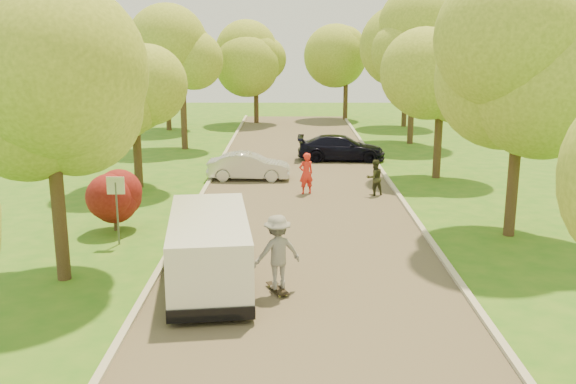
{
  "coord_description": "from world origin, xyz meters",
  "views": [
    {
      "loc": [
        -0.42,
        -15.25,
        6.31
      ],
      "look_at": [
        -0.48,
        5.66,
        1.3
      ],
      "focal_mm": 40.0,
      "sensor_mm": 36.0,
      "label": 1
    }
  ],
  "objects_px": {
    "longboard": "(278,288)",
    "person_olive": "(375,178)",
    "person_striped": "(306,173)",
    "skateboarder": "(277,252)",
    "silver_sedan": "(249,166)",
    "street_sign": "(116,196)",
    "dark_sedan": "(341,148)",
    "minivan": "(209,249)"
  },
  "relations": [
    {
      "from": "silver_sedan",
      "to": "person_striped",
      "type": "xyz_separation_m",
      "value": [
        2.55,
        -2.79,
        0.25
      ]
    },
    {
      "from": "skateboarder",
      "to": "silver_sedan",
      "type": "bearing_deg",
      "value": -106.32
    },
    {
      "from": "dark_sedan",
      "to": "skateboarder",
      "type": "distance_m",
      "value": 18.52
    },
    {
      "from": "longboard",
      "to": "person_striped",
      "type": "distance_m",
      "value": 10.75
    },
    {
      "from": "street_sign",
      "to": "minivan",
      "type": "xyz_separation_m",
      "value": [
        3.29,
        -3.47,
        -0.57
      ]
    },
    {
      "from": "longboard",
      "to": "person_striped",
      "type": "xyz_separation_m",
      "value": [
        0.99,
        10.68,
        0.76
      ]
    },
    {
      "from": "silver_sedan",
      "to": "longboard",
      "type": "relative_size",
      "value": 3.72
    },
    {
      "from": "skateboarder",
      "to": "person_striped",
      "type": "xyz_separation_m",
      "value": [
        0.99,
        10.68,
        -0.21
      ]
    },
    {
      "from": "street_sign",
      "to": "minivan",
      "type": "relative_size",
      "value": 0.41
    },
    {
      "from": "street_sign",
      "to": "silver_sedan",
      "type": "relative_size",
      "value": 0.58
    },
    {
      "from": "street_sign",
      "to": "longboard",
      "type": "distance_m",
      "value": 6.57
    },
    {
      "from": "longboard",
      "to": "skateboarder",
      "type": "distance_m",
      "value": 0.98
    },
    {
      "from": "silver_sedan",
      "to": "skateboarder",
      "type": "height_order",
      "value": "skateboarder"
    },
    {
      "from": "skateboarder",
      "to": "person_olive",
      "type": "relative_size",
      "value": 1.28
    },
    {
      "from": "minivan",
      "to": "longboard",
      "type": "relative_size",
      "value": 5.22
    },
    {
      "from": "longboard",
      "to": "silver_sedan",
      "type": "bearing_deg",
      "value": -106.32
    },
    {
      "from": "minivan",
      "to": "skateboarder",
      "type": "bearing_deg",
      "value": -21.71
    },
    {
      "from": "silver_sedan",
      "to": "person_striped",
      "type": "height_order",
      "value": "person_striped"
    },
    {
      "from": "silver_sedan",
      "to": "dark_sedan",
      "type": "bearing_deg",
      "value": -42.24
    },
    {
      "from": "person_olive",
      "to": "skateboarder",
      "type": "bearing_deg",
      "value": 48.29
    },
    {
      "from": "silver_sedan",
      "to": "minivan",
      "type": "bearing_deg",
      "value": -179.35
    },
    {
      "from": "dark_sedan",
      "to": "skateboarder",
      "type": "relative_size",
      "value": 2.41
    },
    {
      "from": "silver_sedan",
      "to": "person_olive",
      "type": "relative_size",
      "value": 2.51
    },
    {
      "from": "silver_sedan",
      "to": "longboard",
      "type": "xyz_separation_m",
      "value": [
        1.57,
        -13.47,
        -0.51
      ]
    },
    {
      "from": "silver_sedan",
      "to": "longboard",
      "type": "height_order",
      "value": "silver_sedan"
    },
    {
      "from": "street_sign",
      "to": "person_striped",
      "type": "xyz_separation_m",
      "value": [
        6.05,
        6.76,
        -0.69
      ]
    },
    {
      "from": "dark_sedan",
      "to": "person_striped",
      "type": "distance_m",
      "value": 7.86
    },
    {
      "from": "minivan",
      "to": "person_olive",
      "type": "bearing_deg",
      "value": 53.44
    },
    {
      "from": "silver_sedan",
      "to": "dark_sedan",
      "type": "height_order",
      "value": "dark_sedan"
    },
    {
      "from": "street_sign",
      "to": "dark_sedan",
      "type": "xyz_separation_m",
      "value": [
        8.1,
        14.35,
        -0.89
      ]
    },
    {
      "from": "street_sign",
      "to": "person_olive",
      "type": "distance_m",
      "value": 11.03
    },
    {
      "from": "dark_sedan",
      "to": "longboard",
      "type": "relative_size",
      "value": 4.56
    },
    {
      "from": "silver_sedan",
      "to": "longboard",
      "type": "distance_m",
      "value": 13.57
    },
    {
      "from": "longboard",
      "to": "person_olive",
      "type": "height_order",
      "value": "person_olive"
    },
    {
      "from": "silver_sedan",
      "to": "person_olive",
      "type": "distance_m",
      "value": 6.17
    },
    {
      "from": "street_sign",
      "to": "person_olive",
      "type": "xyz_separation_m",
      "value": [
        8.87,
        6.51,
        -0.82
      ]
    },
    {
      "from": "street_sign",
      "to": "skateboarder",
      "type": "distance_m",
      "value": 6.42
    },
    {
      "from": "street_sign",
      "to": "silver_sedan",
      "type": "bearing_deg",
      "value": 69.88
    },
    {
      "from": "minivan",
      "to": "dark_sedan",
      "type": "xyz_separation_m",
      "value": [
        4.81,
        17.82,
        -0.33
      ]
    },
    {
      "from": "street_sign",
      "to": "dark_sedan",
      "type": "height_order",
      "value": "street_sign"
    },
    {
      "from": "person_striped",
      "to": "skateboarder",
      "type": "bearing_deg",
      "value": 60.25
    },
    {
      "from": "street_sign",
      "to": "dark_sedan",
      "type": "bearing_deg",
      "value": 60.56
    }
  ]
}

